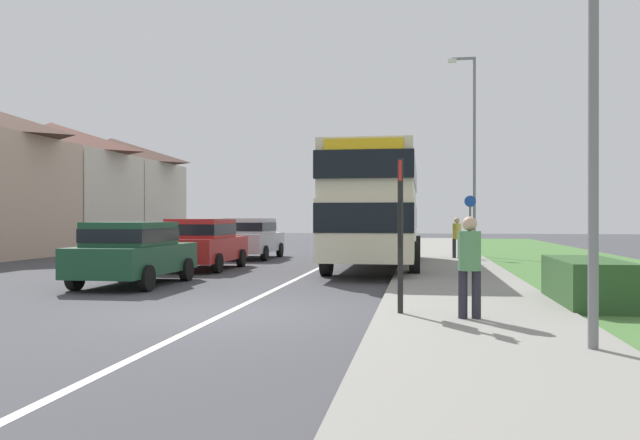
{
  "coord_description": "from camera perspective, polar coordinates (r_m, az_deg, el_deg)",
  "views": [
    {
      "loc": [
        3.33,
        -10.67,
        1.64
      ],
      "look_at": [
        0.76,
        5.63,
        1.6
      ],
      "focal_mm": 36.08,
      "sensor_mm": 36.0,
      "label": 1
    }
  ],
  "objects": [
    {
      "name": "pavement_near_side",
      "position": [
        16.76,
        11.95,
        -5.27
      ],
      "size": [
        3.2,
        68.0,
        0.12
      ],
      "primitive_type": "cube",
      "color": "gray",
      "rests_on": "ground_plane"
    },
    {
      "name": "parked_car_red",
      "position": [
        20.87,
        -10.37,
        -1.91
      ],
      "size": [
        1.97,
        4.14,
        1.62
      ],
      "color": "#B21E1E",
      "rests_on": "ground_plane"
    },
    {
      "name": "grass_verge_seaward",
      "position": [
        17.52,
        26.19,
        -5.11
      ],
      "size": [
        6.0,
        68.0,
        0.08
      ],
      "primitive_type": "cube",
      "color": "#477538",
      "rests_on": "ground_plane"
    },
    {
      "name": "street_lamp_mid",
      "position": [
        27.35,
        13.33,
        6.57
      ],
      "size": [
        1.14,
        0.2,
        8.29
      ],
      "color": "slate",
      "rests_on": "ground_plane"
    },
    {
      "name": "bus_stop_sign",
      "position": [
        10.4,
        7.14,
        -0.42
      ],
      "size": [
        0.09,
        0.52,
        2.6
      ],
      "color": "black",
      "rests_on": "ground_plane"
    },
    {
      "name": "pedestrian_walking_away",
      "position": [
        25.24,
        12.04,
        -1.37
      ],
      "size": [
        0.34,
        0.34,
        1.67
      ],
      "color": "#23232D",
      "rests_on": "ground_plane"
    },
    {
      "name": "parked_car_dark_green",
      "position": [
        16.33,
        -16.23,
        -2.6
      ],
      "size": [
        1.92,
        4.0,
        1.55
      ],
      "color": "#19472D",
      "rests_on": "ground_plane"
    },
    {
      "name": "pedestrian_at_stop",
      "position": [
        10.03,
        13.13,
        -3.67
      ],
      "size": [
        0.34,
        0.34,
        1.67
      ],
      "color": "#23232D",
      "rests_on": "ground_plane"
    },
    {
      "name": "house_terrace_far_side",
      "position": [
        33.78,
        -25.75,
        3.01
      ],
      "size": [
        7.43,
        26.45,
        6.68
      ],
      "color": "beige",
      "rests_on": "ground_plane"
    },
    {
      "name": "parked_car_silver",
      "position": [
        26.2,
        -6.09,
        -1.47
      ],
      "size": [
        1.92,
        4.35,
        1.64
      ],
      "color": "#B7B7BC",
      "rests_on": "ground_plane"
    },
    {
      "name": "street_lamp_near",
      "position": [
        8.42,
        22.31,
        15.55
      ],
      "size": [
        1.14,
        0.2,
        6.68
      ],
      "color": "slate",
      "rests_on": "ground_plane"
    },
    {
      "name": "lane_marking_centre",
      "position": [
        19.03,
        -1.15,
        -4.79
      ],
      "size": [
        0.14,
        60.0,
        0.01
      ],
      "primitive_type": "cube",
      "color": "silver",
      "rests_on": "ground_plane"
    },
    {
      "name": "ground_plane",
      "position": [
        11.29,
        -8.37,
        -8.22
      ],
      "size": [
        120.0,
        120.0,
        0.0
      ],
      "primitive_type": "plane",
      "color": "#424247"
    },
    {
      "name": "cycle_route_sign",
      "position": [
        25.39,
        13.17,
        -0.34
      ],
      "size": [
        0.44,
        0.08,
        2.52
      ],
      "color": "slate",
      "rests_on": "ground_plane"
    },
    {
      "name": "double_decker_bus",
      "position": [
        20.95,
        5.05,
        1.51
      ],
      "size": [
        2.8,
        9.93,
        3.7
      ],
      "color": "beige",
      "rests_on": "ground_plane"
    },
    {
      "name": "roadside_hedge",
      "position": [
        12.65,
        22.6,
        -5.27
      ],
      "size": [
        1.1,
        2.78,
        0.9
      ],
      "primitive_type": "cube",
      "color": "#2D5128",
      "rests_on": "ground_plane"
    }
  ]
}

